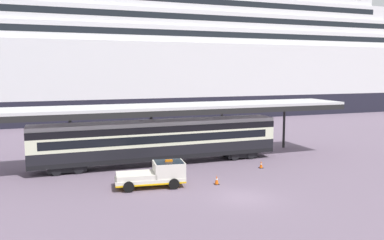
# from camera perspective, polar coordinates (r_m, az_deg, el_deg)

# --- Properties ---
(ground_plane) EXTENTS (400.00, 400.00, 0.00)m
(ground_plane) POSITION_cam_1_polar(r_m,az_deg,el_deg) (27.76, 7.53, -11.16)
(ground_plane) COLOR slate
(cruise_ship) EXTENTS (165.32, 27.34, 44.10)m
(cruise_ship) POSITION_cam_1_polar(r_m,az_deg,el_deg) (78.02, -21.90, 11.22)
(cruise_ship) COLOR black
(cruise_ship) RESTS_ON ground
(platform_canopy) EXTENTS (38.70, 5.50, 5.50)m
(platform_canopy) POSITION_cam_1_polar(r_m,az_deg,el_deg) (36.57, -5.09, 1.75)
(platform_canopy) COLOR silver
(platform_canopy) RESTS_ON ground
(train_carriage) EXTENTS (22.94, 2.81, 4.11)m
(train_carriage) POSITION_cam_1_polar(r_m,az_deg,el_deg) (36.57, -4.87, -2.91)
(train_carriage) COLOR black
(train_carriage) RESTS_ON ground
(service_truck) EXTENTS (5.40, 2.72, 2.02)m
(service_truck) POSITION_cam_1_polar(r_m,az_deg,el_deg) (29.87, -5.18, -7.82)
(service_truck) COLOR silver
(service_truck) RESTS_ON ground
(traffic_cone_near) EXTENTS (0.36, 0.36, 0.66)m
(traffic_cone_near) POSITION_cam_1_polar(r_m,az_deg,el_deg) (35.89, 10.06, -6.43)
(traffic_cone_near) COLOR black
(traffic_cone_near) RESTS_ON ground
(traffic_cone_mid) EXTENTS (0.36, 0.36, 0.73)m
(traffic_cone_mid) POSITION_cam_1_polar(r_m,az_deg,el_deg) (30.47, 3.63, -8.73)
(traffic_cone_mid) COLOR black
(traffic_cone_mid) RESTS_ON ground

